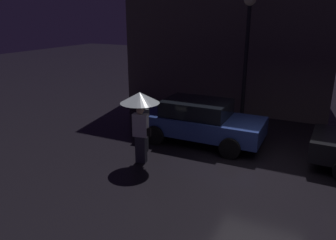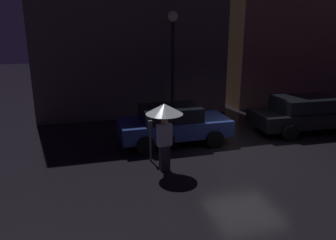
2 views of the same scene
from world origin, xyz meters
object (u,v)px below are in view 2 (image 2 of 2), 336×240
Objects in this scene: parked_car_blue at (173,124)px; street_lamp_near at (173,46)px; pedestrian_with_umbrella at (164,118)px; parked_car_black at (308,113)px; parking_meter at (150,136)px.

street_lamp_near is at bearing 73.83° from parked_car_blue.
street_lamp_near reaches higher than pedestrian_with_umbrella.
street_lamp_near is at bearing 152.91° from parked_car_black.
parked_car_black is 3.55× the size of parking_meter.
pedestrian_with_umbrella is at bearing -72.42° from parking_meter.
parking_meter is 5.10m from street_lamp_near.
pedestrian_with_umbrella is (-0.90, -2.20, 0.90)m from parked_car_blue.
parked_car_blue is 3.75m from street_lamp_near.
parked_car_blue reaches higher than parking_meter.
parking_meter is at bearing 99.12° from pedestrian_with_umbrella.
parked_car_blue is at bearing 50.66° from parking_meter.
parked_car_blue is 0.84× the size of parked_car_black.
parked_car_blue is 2.99× the size of parking_meter.
pedestrian_with_umbrella is (-6.56, -2.12, 0.89)m from parked_car_black.
parked_car_black is 2.33× the size of pedestrian_with_umbrella.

